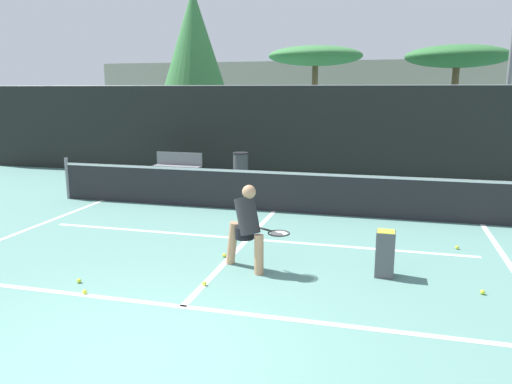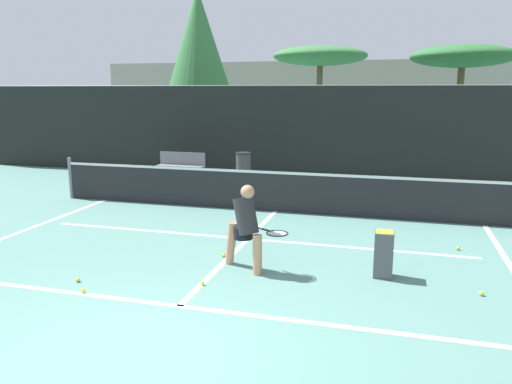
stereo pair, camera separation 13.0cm
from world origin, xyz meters
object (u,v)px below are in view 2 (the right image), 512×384
trash_bin (243,169)px  parked_car (375,147)px  courtside_bench (181,165)px  ball_hopper (384,253)px  player_practicing (246,225)px

trash_bin → parked_car: size_ratio=0.21×
courtside_bench → parked_car: (5.68, 5.47, 0.15)m
courtside_bench → trash_bin: bearing=-5.8°
ball_hopper → parked_car: parked_car is taller
ball_hopper → trash_bin: size_ratio=0.73×
ball_hopper → trash_bin: 7.83m
ball_hopper → player_practicing: bearing=-172.4°
trash_bin → parked_car: parked_car is taller
player_practicing → trash_bin: player_practicing is taller
trash_bin → parked_car: bearing=58.2°
courtside_bench → trash_bin: 2.14m
trash_bin → parked_car: (3.55, 5.73, 0.13)m
ball_hopper → trash_bin: (-4.24, 6.59, 0.11)m
player_practicing → parked_car: (1.40, 12.59, -0.12)m
trash_bin → ball_hopper: bearing=-57.2°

